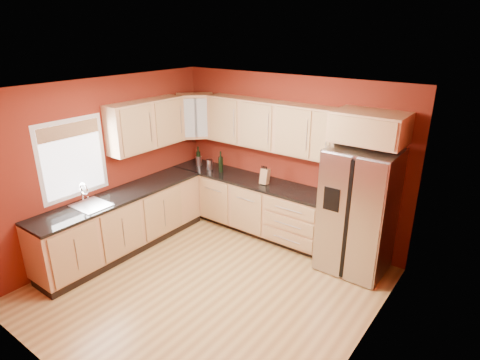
# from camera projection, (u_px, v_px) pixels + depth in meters

# --- Properties ---
(floor) EXTENTS (4.00, 4.00, 0.00)m
(floor) POSITION_uv_depth(u_px,v_px,m) (208.00, 287.00, 5.36)
(floor) COLOR #9F733D
(floor) RESTS_ON ground
(ceiling) EXTENTS (4.00, 4.00, 0.00)m
(ceiling) POSITION_uv_depth(u_px,v_px,m) (201.00, 90.00, 4.43)
(ceiling) COLOR silver
(ceiling) RESTS_ON wall_back
(wall_back) EXTENTS (4.00, 0.04, 2.60)m
(wall_back) POSITION_uv_depth(u_px,v_px,m) (288.00, 158.00, 6.40)
(wall_back) COLOR maroon
(wall_back) RESTS_ON floor
(wall_front) EXTENTS (4.00, 0.04, 2.60)m
(wall_front) POSITION_uv_depth(u_px,v_px,m) (49.00, 273.00, 3.40)
(wall_front) COLOR maroon
(wall_front) RESTS_ON floor
(wall_left) EXTENTS (0.04, 4.00, 2.60)m
(wall_left) POSITION_uv_depth(u_px,v_px,m) (105.00, 166.00, 6.02)
(wall_left) COLOR maroon
(wall_left) RESTS_ON floor
(wall_right) EXTENTS (0.04, 4.00, 2.60)m
(wall_right) POSITION_uv_depth(u_px,v_px,m) (364.00, 248.00, 3.78)
(wall_right) COLOR maroon
(wall_right) RESTS_ON floor
(base_cabinets_back) EXTENTS (2.90, 0.60, 0.88)m
(base_cabinets_back) POSITION_uv_depth(u_px,v_px,m) (249.00, 205.00, 6.79)
(base_cabinets_back) COLOR tan
(base_cabinets_back) RESTS_ON floor
(base_cabinets_left) EXTENTS (0.60, 2.80, 0.88)m
(base_cabinets_left) POSITION_uv_depth(u_px,v_px,m) (124.00, 223.00, 6.15)
(base_cabinets_left) COLOR tan
(base_cabinets_left) RESTS_ON floor
(countertop_back) EXTENTS (2.90, 0.62, 0.04)m
(countertop_back) POSITION_uv_depth(u_px,v_px,m) (248.00, 180.00, 6.61)
(countertop_back) COLOR black
(countertop_back) RESTS_ON base_cabinets_back
(countertop_left) EXTENTS (0.62, 2.80, 0.04)m
(countertop_left) POSITION_uv_depth(u_px,v_px,m) (121.00, 196.00, 5.98)
(countertop_left) COLOR black
(countertop_left) RESTS_ON base_cabinets_left
(upper_cabinets_back) EXTENTS (2.30, 0.33, 0.75)m
(upper_cabinets_back) POSITION_uv_depth(u_px,v_px,m) (270.00, 125.00, 6.22)
(upper_cabinets_back) COLOR tan
(upper_cabinets_back) RESTS_ON wall_back
(upper_cabinets_left) EXTENTS (0.33, 1.35, 0.75)m
(upper_cabinets_left) POSITION_uv_depth(u_px,v_px,m) (147.00, 125.00, 6.28)
(upper_cabinets_left) COLOR tan
(upper_cabinets_left) RESTS_ON wall_left
(corner_upper_cabinet) EXTENTS (0.67, 0.67, 0.75)m
(corner_upper_cabinet) POSITION_uv_depth(u_px,v_px,m) (195.00, 116.00, 6.89)
(corner_upper_cabinet) COLOR tan
(corner_upper_cabinet) RESTS_ON wall_back
(over_fridge_cabinet) EXTENTS (0.92, 0.60, 0.40)m
(over_fridge_cabinet) POSITION_uv_depth(u_px,v_px,m) (370.00, 127.00, 5.15)
(over_fridge_cabinet) COLOR tan
(over_fridge_cabinet) RESTS_ON wall_back
(refrigerator) EXTENTS (0.90, 0.75, 1.78)m
(refrigerator) POSITION_uv_depth(u_px,v_px,m) (358.00, 211.00, 5.51)
(refrigerator) COLOR #B6B6BB
(refrigerator) RESTS_ON floor
(window) EXTENTS (0.03, 0.90, 1.00)m
(window) POSITION_uv_depth(u_px,v_px,m) (73.00, 159.00, 5.54)
(window) COLOR white
(window) RESTS_ON wall_left
(sink_faucet) EXTENTS (0.50, 0.42, 0.30)m
(sink_faucet) POSITION_uv_depth(u_px,v_px,m) (90.00, 196.00, 5.55)
(sink_faucet) COLOR silver
(sink_faucet) RESTS_ON countertop_left
(canister_left) EXTENTS (0.11, 0.11, 0.17)m
(canister_left) POSITION_uv_depth(u_px,v_px,m) (199.00, 161.00, 7.19)
(canister_left) COLOR #B6B6BB
(canister_left) RESTS_ON countertop_back
(canister_right) EXTENTS (0.13, 0.13, 0.18)m
(canister_right) POSITION_uv_depth(u_px,v_px,m) (210.00, 165.00, 6.99)
(canister_right) COLOR #B6B6BB
(canister_right) RESTS_ON countertop_back
(wine_bottle_a) EXTENTS (0.11, 0.11, 0.36)m
(wine_bottle_a) POSITION_uv_depth(u_px,v_px,m) (221.00, 162.00, 6.85)
(wine_bottle_a) COLOR black
(wine_bottle_a) RESTS_ON countertop_back
(wine_bottle_b) EXTENTS (0.09, 0.09, 0.35)m
(wine_bottle_b) POSITION_uv_depth(u_px,v_px,m) (198.00, 156.00, 7.18)
(wine_bottle_b) COLOR black
(wine_bottle_b) RESTS_ON countertop_back
(knife_block) EXTENTS (0.13, 0.12, 0.25)m
(knife_block) POSITION_uv_depth(u_px,v_px,m) (265.00, 176.00, 6.34)
(knife_block) COLOR #A67B50
(knife_block) RESTS_ON countertop_back
(soap_dispenser) EXTENTS (0.07, 0.07, 0.20)m
(soap_dispenser) POSITION_uv_depth(u_px,v_px,m) (324.00, 192.00, 5.81)
(soap_dispenser) COLOR silver
(soap_dispenser) RESTS_ON countertop_back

